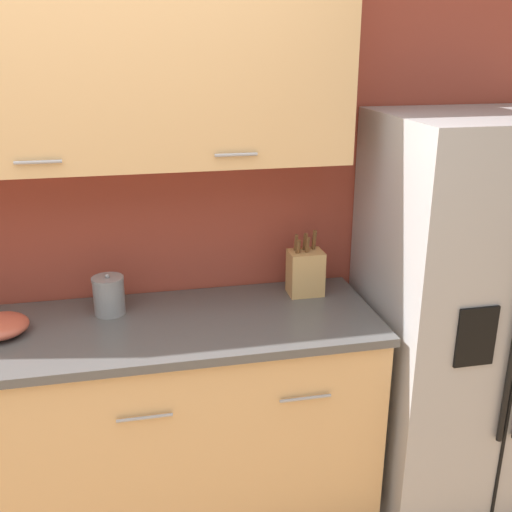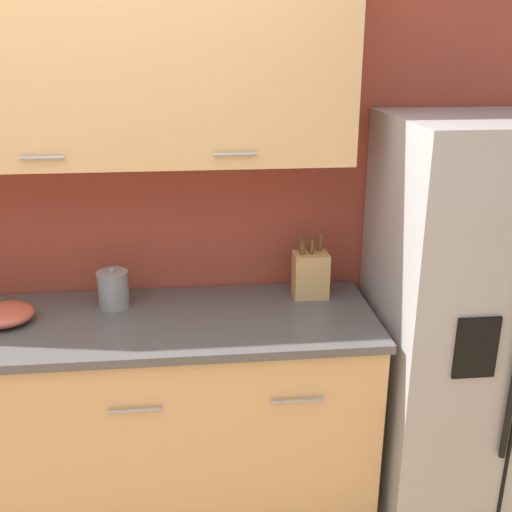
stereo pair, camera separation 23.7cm
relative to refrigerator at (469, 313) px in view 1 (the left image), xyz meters
The scene contains 5 objects.
wall_back 1.89m from the refrigerator, 169.41° to the left, with size 10.00×0.39×2.60m.
counter_unit 1.77m from the refrigerator, behind, with size 2.52×0.64×0.93m.
refrigerator is the anchor object (origin of this frame).
knife_block 0.74m from the refrigerator, 163.92° to the left, with size 0.15×0.11×0.29m.
steel_canister 1.55m from the refrigerator, behind, with size 0.13×0.13×0.17m.
Camera 1 is at (0.34, -1.47, 1.98)m, focal length 42.00 mm.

